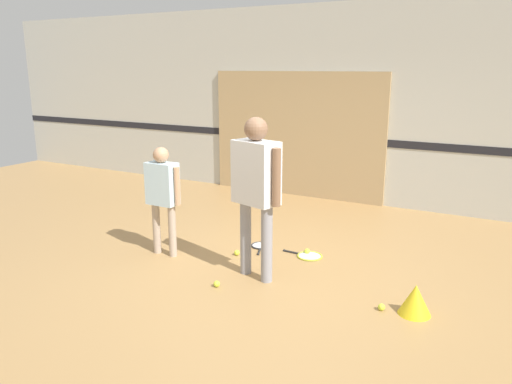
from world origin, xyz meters
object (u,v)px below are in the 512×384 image
object	(u,v)px
racket_spare_on_floor	(308,256)
tennis_ball_stray_left	(237,253)
person_instructor	(256,181)
person_student_left	(162,189)
tennis_ball_near_instructor	(217,284)
racket_second_spare	(261,246)
tennis_ball_stray_right	(381,307)
tennis_ball_by_spare_racket	(307,251)
training_cone	(415,300)

from	to	relation	value
racket_spare_on_floor	tennis_ball_stray_left	distance (m)	0.86
racket_spare_on_floor	person_instructor	bearing A→B (deg)	74.83
person_student_left	tennis_ball_near_instructor	distance (m)	1.39
racket_second_spare	tennis_ball_stray_right	world-z (taller)	tennis_ball_stray_right
racket_spare_on_floor	racket_second_spare	world-z (taller)	same
tennis_ball_stray_left	person_instructor	bearing A→B (deg)	-41.08
person_student_left	tennis_ball_near_instructor	bearing A→B (deg)	-24.77
tennis_ball_stray_left	person_student_left	bearing A→B (deg)	-154.03
person_instructor	racket_spare_on_floor	distance (m)	1.36
racket_spare_on_floor	racket_second_spare	bearing A→B (deg)	1.11
tennis_ball_by_spare_racket	tennis_ball_stray_left	world-z (taller)	same
tennis_ball_stray_right	training_cone	xyz separation A→B (m)	(0.28, 0.07, 0.11)
racket_second_spare	tennis_ball_near_instructor	xyz separation A→B (m)	(0.16, -1.26, 0.02)
tennis_ball_stray_left	racket_spare_on_floor	bearing A→B (deg)	26.19
person_instructor	racket_second_spare	xyz separation A→B (m)	(-0.39, 0.84, -1.05)
tennis_ball_stray_left	tennis_ball_stray_right	bearing A→B (deg)	-16.15
racket_second_spare	tennis_ball_stray_right	bearing A→B (deg)	40.75
racket_spare_on_floor	tennis_ball_stray_right	bearing A→B (deg)	143.30
person_student_left	training_cone	size ratio (longest dim) A/B	4.39
racket_spare_on_floor	tennis_ball_stray_right	size ratio (longest dim) A/B	7.92
person_student_left	training_cone	world-z (taller)	person_student_left
person_student_left	tennis_ball_near_instructor	world-z (taller)	person_student_left
racket_second_spare	tennis_ball_stray_left	size ratio (longest dim) A/B	7.12
person_instructor	tennis_ball_by_spare_racket	bearing A→B (deg)	92.22
tennis_ball_by_spare_racket	racket_second_spare	bearing A→B (deg)	-174.98
racket_second_spare	tennis_ball_stray_left	xyz separation A→B (m)	(-0.12, -0.40, 0.02)
tennis_ball_by_spare_racket	person_instructor	bearing A→B (deg)	-103.64
training_cone	person_student_left	bearing A→B (deg)	178.14
person_instructor	racket_second_spare	size ratio (longest dim) A/B	3.66
person_instructor	training_cone	size ratio (longest dim) A/B	5.76
person_student_left	tennis_ball_stray_right	bearing A→B (deg)	-3.90
tennis_ball_by_spare_racket	tennis_ball_stray_left	bearing A→B (deg)	-147.96
tennis_ball_stray_right	training_cone	world-z (taller)	training_cone
person_instructor	tennis_ball_near_instructor	xyz separation A→B (m)	(-0.23, -0.42, -1.03)
person_student_left	racket_spare_on_floor	distance (m)	1.90
racket_spare_on_floor	training_cone	world-z (taller)	training_cone
racket_second_spare	racket_spare_on_floor	bearing A→B (deg)	67.09
person_instructor	training_cone	world-z (taller)	person_instructor
racket_spare_on_floor	tennis_ball_stray_right	world-z (taller)	tennis_ball_stray_right
tennis_ball_near_instructor	tennis_ball_by_spare_racket	size ratio (longest dim) A/B	1.00
person_student_left	tennis_ball_stray_right	size ratio (longest dim) A/B	19.84
racket_second_spare	tennis_ball_by_spare_racket	distance (m)	0.61
person_instructor	tennis_ball_stray_right	world-z (taller)	person_instructor
racket_spare_on_floor	tennis_ball_by_spare_racket	size ratio (longest dim) A/B	7.92
tennis_ball_stray_left	tennis_ball_stray_right	size ratio (longest dim) A/B	1.00
tennis_ball_stray_right	training_cone	bearing A→B (deg)	14.60
tennis_ball_near_instructor	racket_second_spare	bearing A→B (deg)	97.04
person_student_left	racket_second_spare	bearing A→B (deg)	40.69
racket_second_spare	training_cone	world-z (taller)	training_cone
tennis_ball_near_instructor	tennis_ball_by_spare_racket	bearing A→B (deg)	71.07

